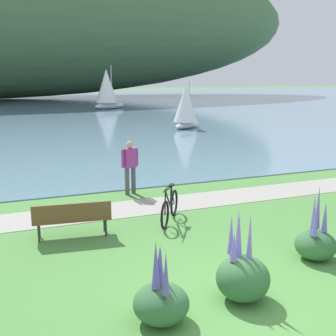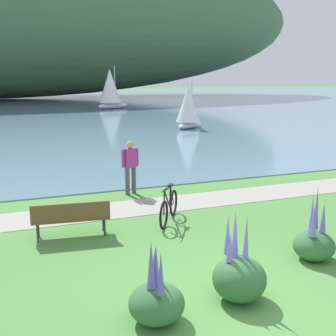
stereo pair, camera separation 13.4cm
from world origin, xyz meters
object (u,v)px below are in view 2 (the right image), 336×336
sailboat_nearest_to_shore (188,106)px  bicycle_leaning_near_bench (169,207)px  park_bench_near_camera (71,216)px  sailboat_toward_hillside (110,89)px  person_at_shoreline (130,164)px

sailboat_nearest_to_shore → bicycle_leaning_near_bench: bearing=-114.9°
park_bench_near_camera → sailboat_toward_hillside: sailboat_toward_hillside is taller
park_bench_near_camera → sailboat_nearest_to_shore: (10.42, 17.23, 1.03)m
bicycle_leaning_near_bench → person_at_shoreline: person_at_shoreline is taller
park_bench_near_camera → bicycle_leaning_near_bench: (2.52, 0.19, -0.12)m
person_at_shoreline → sailboat_toward_hillside: bearing=77.8°
bicycle_leaning_near_bench → park_bench_near_camera: bearing=-175.7°
sailboat_toward_hillside → sailboat_nearest_to_shore: bearing=-86.3°
park_bench_near_camera → bicycle_leaning_near_bench: size_ratio=1.24×
park_bench_near_camera → sailboat_nearest_to_shore: 20.16m
park_bench_near_camera → bicycle_leaning_near_bench: bearing=4.3°
park_bench_near_camera → sailboat_toward_hillside: (9.24, 35.20, 1.65)m
bicycle_leaning_near_bench → sailboat_toward_hillside: sailboat_toward_hillside is taller
person_at_shoreline → sailboat_toward_hillside: (6.92, 32.10, 1.19)m
bicycle_leaning_near_bench → sailboat_toward_hillside: 35.70m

